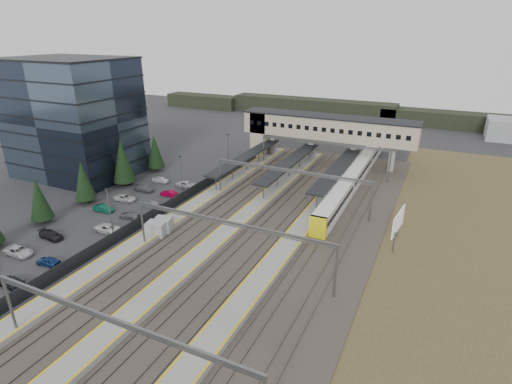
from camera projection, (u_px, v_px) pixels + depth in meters
The scene contains 16 objects.
ground at pixel (188, 227), 64.07m from camera, with size 220.00×220.00×0.00m, color #2B2B2D.
office_building at pixel (74, 118), 83.78m from camera, with size 24.30×18.30×24.30m.
conifer_row at pixel (65, 185), 67.72m from camera, with size 4.42×49.82×9.50m.
car_park at pixel (94, 224), 63.54m from camera, with size 10.57×44.71×1.29m.
lampposts at pixel (151, 191), 66.65m from camera, with size 0.50×53.25×8.07m.
fence at pixel (173, 203), 70.46m from camera, with size 0.08×90.00×2.00m.
relay_cabin_near at pixel (156, 229), 60.73m from camera, with size 3.16×2.56×2.35m.
relay_cabin_far at pixel (164, 225), 62.10m from camera, with size 3.03×2.73×2.36m.
rail_corridor at pixel (254, 224), 64.45m from camera, with size 34.00×90.00×0.92m.
canopies at pixel (289, 162), 82.43m from camera, with size 23.10×30.00×3.28m.
footbridge at pixel (316, 129), 93.20m from camera, with size 40.40×6.40×11.20m.
gantries at pixel (264, 198), 59.57m from camera, with size 28.40×62.28×7.17m.
train at pixel (357, 173), 82.38m from camera, with size 2.66×55.52×3.35m.
billboard at pixel (398, 223), 57.33m from camera, with size 0.88×6.26×5.40m.
scrub_east at pixel (508, 280), 50.43m from camera, with size 34.00×120.00×0.06m.
treeline_far at pixel (408, 117), 130.80m from camera, with size 170.00×19.00×7.00m.
Camera 1 is at (34.37, -47.06, 29.34)m, focal length 28.00 mm.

